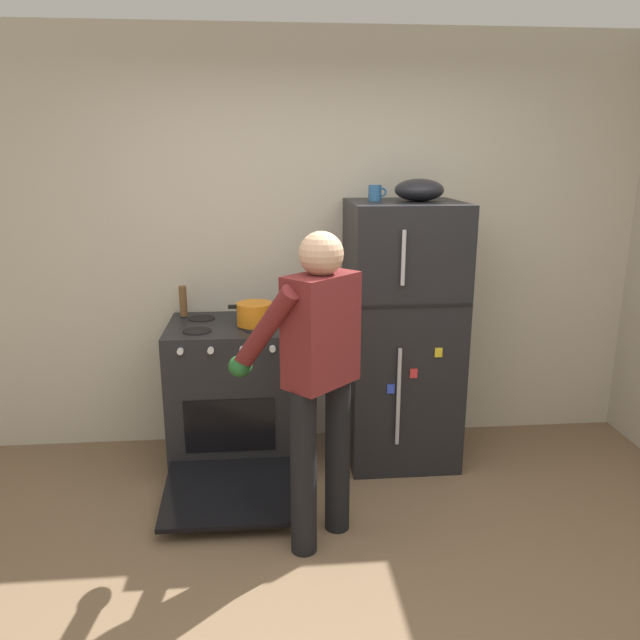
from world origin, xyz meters
name	(u,v)px	position (x,y,z in m)	size (l,w,h in m)	color
ground	(360,630)	(0.00, 0.00, 0.00)	(8.00, 8.00, 0.00)	brown
kitchen_wall_back	(319,245)	(0.00, 1.95, 1.35)	(6.00, 0.10, 2.70)	beige
refrigerator	(401,334)	(0.49, 1.57, 0.83)	(0.68, 0.72, 1.66)	black
stove_range	(232,396)	(-0.59, 1.55, 0.45)	(0.76, 1.23, 0.93)	black
person_cook	(316,364)	(-0.13, 0.68, 0.95)	(0.65, 0.68, 1.60)	black
red_pot	(255,314)	(-0.43, 1.52, 0.99)	(0.32, 0.22, 0.14)	orange
coffee_mug	(375,193)	(0.31, 1.62, 1.71)	(0.11, 0.08, 0.10)	#2D6093
pepper_mill	(183,301)	(-0.89, 1.77, 1.02)	(0.05, 0.05, 0.20)	brown
mixing_bowl	(419,190)	(0.57, 1.57, 1.73)	(0.30, 0.30, 0.13)	black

